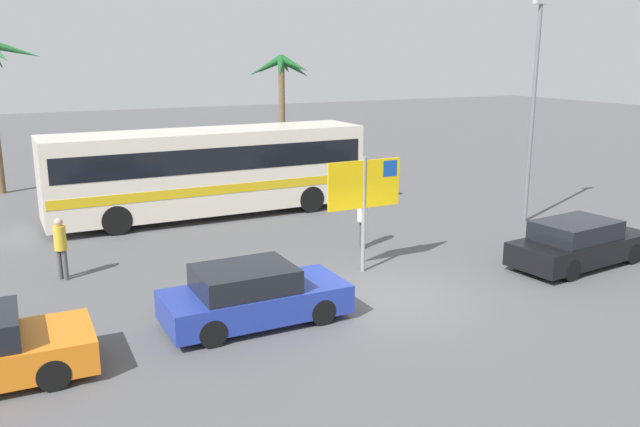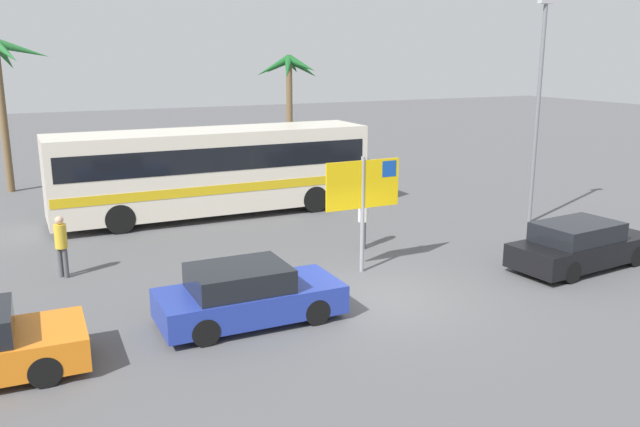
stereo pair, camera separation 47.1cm
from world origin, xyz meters
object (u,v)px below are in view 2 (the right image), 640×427
object	(u,v)px
bus_front_coach	(213,168)
pedestrian_by_bus	(363,215)
ferry_sign	(364,189)
car_blue	(247,295)
pedestrian_near_sign	(61,242)
car_black	(580,245)

from	to	relation	value
bus_front_coach	pedestrian_by_bus	bearing A→B (deg)	-64.62
bus_front_coach	ferry_sign	distance (m)	8.30
car_blue	pedestrian_by_bus	bearing A→B (deg)	37.19
bus_front_coach	pedestrian_near_sign	world-z (taller)	bus_front_coach
bus_front_coach	pedestrian_near_sign	bearing A→B (deg)	-138.29
pedestrian_near_sign	car_black	bearing A→B (deg)	114.29
ferry_sign	pedestrian_near_sign	distance (m)	8.21
ferry_sign	car_black	world-z (taller)	ferry_sign
pedestrian_by_bus	pedestrian_near_sign	size ratio (longest dim) A/B	1.04
ferry_sign	car_blue	bearing A→B (deg)	-154.63
pedestrian_by_bus	pedestrian_near_sign	xyz separation A→B (m)	(-8.58, 1.08, -0.05)
car_blue	pedestrian_by_bus	world-z (taller)	pedestrian_by_bus
bus_front_coach	car_blue	size ratio (longest dim) A/B	2.83
bus_front_coach	car_blue	bearing A→B (deg)	-102.39
car_black	pedestrian_near_sign	size ratio (longest dim) A/B	2.70
ferry_sign	car_blue	distance (m)	4.81
ferry_sign	pedestrian_near_sign	size ratio (longest dim) A/B	1.90
car_black	pedestrian_by_bus	xyz separation A→B (m)	(-4.59, 4.24, 0.40)
car_black	ferry_sign	bearing A→B (deg)	152.22
car_black	car_blue	size ratio (longest dim) A/B	1.11
car_black	car_blue	xyz separation A→B (m)	(-9.71, 0.33, -0.00)
ferry_sign	pedestrian_by_bus	xyz separation A→B (m)	(1.07, 1.94, -1.29)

